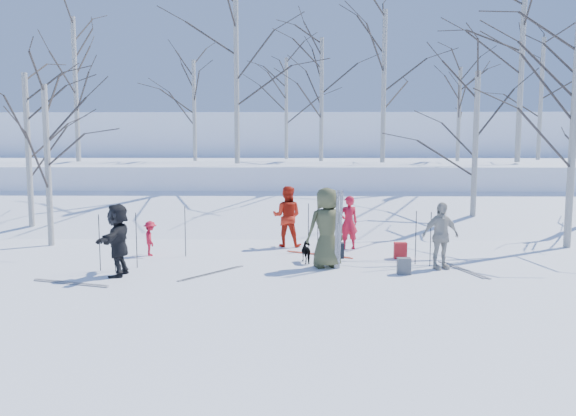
{
  "coord_description": "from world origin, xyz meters",
  "views": [
    {
      "loc": [
        0.27,
        -13.17,
        2.98
      ],
      "look_at": [
        0.0,
        1.5,
        1.3
      ],
      "focal_mm": 35.0,
      "sensor_mm": 36.0,
      "label": 1
    }
  ],
  "objects_px": {
    "skier_cream_east": "(440,236)",
    "backpack_red": "(400,250)",
    "skier_redor_behind": "(287,216)",
    "dog": "(308,252)",
    "skier_red_north": "(348,223)",
    "skier_red_seated": "(150,238)",
    "backpack_dark": "(337,250)",
    "skier_grey_west": "(118,240)",
    "backpack_grey": "(404,266)",
    "skier_olive_center": "(327,228)"
  },
  "relations": [
    {
      "from": "skier_red_north",
      "to": "skier_red_seated",
      "type": "distance_m",
      "value": 5.5
    },
    {
      "from": "skier_olive_center",
      "to": "skier_red_north",
      "type": "distance_m",
      "value": 2.54
    },
    {
      "from": "skier_cream_east",
      "to": "backpack_red",
      "type": "height_order",
      "value": "skier_cream_east"
    },
    {
      "from": "backpack_grey",
      "to": "backpack_red",
      "type": "bearing_deg",
      "value": 82.35
    },
    {
      "from": "skier_red_north",
      "to": "skier_redor_behind",
      "type": "distance_m",
      "value": 1.8
    },
    {
      "from": "skier_red_seated",
      "to": "skier_cream_east",
      "type": "bearing_deg",
      "value": -121.67
    },
    {
      "from": "skier_grey_west",
      "to": "backpack_red",
      "type": "xyz_separation_m",
      "value": [
        6.75,
        2.06,
        -0.62
      ]
    },
    {
      "from": "backpack_grey",
      "to": "skier_olive_center",
      "type": "bearing_deg",
      "value": 158.19
    },
    {
      "from": "dog",
      "to": "backpack_dark",
      "type": "height_order",
      "value": "dog"
    },
    {
      "from": "skier_grey_west",
      "to": "backpack_grey",
      "type": "xyz_separation_m",
      "value": [
        6.5,
        0.25,
        -0.64
      ]
    },
    {
      "from": "dog",
      "to": "skier_redor_behind",
      "type": "bearing_deg",
      "value": -91.74
    },
    {
      "from": "skier_red_seated",
      "to": "backpack_red",
      "type": "bearing_deg",
      "value": -112.57
    },
    {
      "from": "skier_red_north",
      "to": "backpack_grey",
      "type": "bearing_deg",
      "value": 93.82
    },
    {
      "from": "skier_olive_center",
      "to": "dog",
      "type": "height_order",
      "value": "skier_olive_center"
    },
    {
      "from": "skier_grey_west",
      "to": "backpack_dark",
      "type": "height_order",
      "value": "skier_grey_west"
    },
    {
      "from": "skier_olive_center",
      "to": "backpack_grey",
      "type": "height_order",
      "value": "skier_olive_center"
    },
    {
      "from": "skier_red_north",
      "to": "skier_cream_east",
      "type": "distance_m",
      "value": 3.2
    },
    {
      "from": "skier_red_seated",
      "to": "skier_grey_west",
      "type": "bearing_deg",
      "value": 156.74
    },
    {
      "from": "skier_red_north",
      "to": "dog",
      "type": "xyz_separation_m",
      "value": [
        -1.18,
        -1.87,
        -0.49
      ]
    },
    {
      "from": "skier_red_seated",
      "to": "backpack_grey",
      "type": "xyz_separation_m",
      "value": [
        6.39,
        -2.06,
        -0.28
      ]
    },
    {
      "from": "skier_red_north",
      "to": "backpack_dark",
      "type": "distance_m",
      "value": 1.45
    },
    {
      "from": "backpack_grey",
      "to": "backpack_dark",
      "type": "distance_m",
      "value": 2.31
    },
    {
      "from": "skier_red_north",
      "to": "backpack_dark",
      "type": "relative_size",
      "value": 3.8
    },
    {
      "from": "backpack_red",
      "to": "backpack_grey",
      "type": "xyz_separation_m",
      "value": [
        -0.24,
        -1.8,
        -0.02
      ]
    },
    {
      "from": "skier_cream_east",
      "to": "dog",
      "type": "relative_size",
      "value": 2.51
    },
    {
      "from": "skier_redor_behind",
      "to": "backpack_grey",
      "type": "xyz_separation_m",
      "value": [
        2.76,
        -3.49,
        -0.69
      ]
    },
    {
      "from": "backpack_grey",
      "to": "skier_grey_west",
      "type": "bearing_deg",
      "value": -177.76
    },
    {
      "from": "skier_redor_behind",
      "to": "backpack_dark",
      "type": "xyz_separation_m",
      "value": [
        1.36,
        -1.66,
        -0.68
      ]
    },
    {
      "from": "skier_red_north",
      "to": "skier_grey_west",
      "type": "height_order",
      "value": "skier_grey_west"
    },
    {
      "from": "skier_redor_behind",
      "to": "skier_cream_east",
      "type": "distance_m",
      "value": 4.72
    },
    {
      "from": "dog",
      "to": "backpack_dark",
      "type": "bearing_deg",
      "value": -158.75
    },
    {
      "from": "skier_cream_east",
      "to": "backpack_dark",
      "type": "xyz_separation_m",
      "value": [
        -2.36,
        1.25,
        -0.6
      ]
    },
    {
      "from": "skier_grey_west",
      "to": "backpack_red",
      "type": "distance_m",
      "value": 7.08
    },
    {
      "from": "skier_olive_center",
      "to": "skier_redor_behind",
      "type": "xyz_separation_m",
      "value": [
        -1.01,
        2.79,
        -0.09
      ]
    },
    {
      "from": "backpack_red",
      "to": "skier_olive_center",
      "type": "bearing_deg",
      "value": -150.96
    },
    {
      "from": "skier_olive_center",
      "to": "backpack_grey",
      "type": "relative_size",
      "value": 5.12
    },
    {
      "from": "skier_grey_west",
      "to": "backpack_grey",
      "type": "distance_m",
      "value": 6.54
    },
    {
      "from": "skier_red_north",
      "to": "skier_cream_east",
      "type": "xyz_separation_m",
      "value": [
        1.96,
        -2.52,
        0.04
      ]
    },
    {
      "from": "skier_redor_behind",
      "to": "skier_red_seated",
      "type": "bearing_deg",
      "value": 30.41
    },
    {
      "from": "skier_grey_west",
      "to": "backpack_dark",
      "type": "xyz_separation_m",
      "value": [
        5.1,
        2.09,
        -0.63
      ]
    },
    {
      "from": "skier_olive_center",
      "to": "backpack_grey",
      "type": "bearing_deg",
      "value": 138.34
    },
    {
      "from": "skier_olive_center",
      "to": "backpack_red",
      "type": "distance_m",
      "value": 2.4
    },
    {
      "from": "skier_red_seated",
      "to": "skier_grey_west",
      "type": "distance_m",
      "value": 2.34
    },
    {
      "from": "skier_olive_center",
      "to": "skier_red_north",
      "type": "bearing_deg",
      "value": -127.01
    },
    {
      "from": "skier_redor_behind",
      "to": "backpack_dark",
      "type": "bearing_deg",
      "value": 138.18
    },
    {
      "from": "dog",
      "to": "backpack_red",
      "type": "height_order",
      "value": "dog"
    },
    {
      "from": "skier_redor_behind",
      "to": "skier_cream_east",
      "type": "height_order",
      "value": "skier_redor_behind"
    },
    {
      "from": "backpack_dark",
      "to": "skier_grey_west",
      "type": "bearing_deg",
      "value": -157.72
    },
    {
      "from": "skier_olive_center",
      "to": "skier_cream_east",
      "type": "height_order",
      "value": "skier_olive_center"
    },
    {
      "from": "backpack_red",
      "to": "backpack_dark",
      "type": "height_order",
      "value": "backpack_red"
    }
  ]
}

